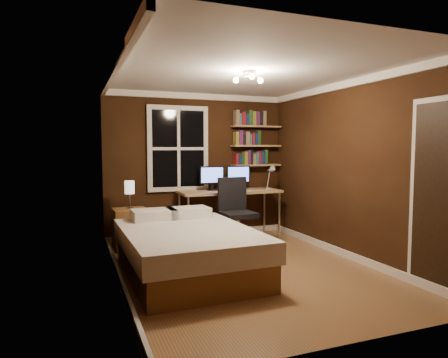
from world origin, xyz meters
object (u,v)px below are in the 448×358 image
object	(u,v)px
nightstand	(130,229)
radiator	(188,222)
bed	(187,250)
desk	(229,194)
monitor_right	(238,178)
office_chair	(236,221)
desk_lamp	(271,177)
monitor_left	(212,178)
bedside_lamp	(130,195)

from	to	relation	value
nightstand	radiator	world-z (taller)	nightstand
bed	desk	xyz separation A→B (m)	(1.22, 1.68, 0.47)
nightstand	radiator	size ratio (longest dim) A/B	1.12
nightstand	monitor_right	xyz separation A→B (m)	(1.91, 0.23, 0.73)
monitor_right	office_chair	world-z (taller)	monitor_right
nightstand	desk	distance (m)	1.78
nightstand	desk_lamp	world-z (taller)	desk_lamp
bed	monitor_left	size ratio (longest dim) A/B	4.92
bedside_lamp	office_chair	size ratio (longest dim) A/B	0.39
bed	desk	size ratio (longest dim) A/B	1.22
bed	monitor_right	xyz separation A→B (m)	(1.42, 1.77, 0.74)
desk	monitor_left	world-z (taller)	monitor_left
radiator	monitor_left	size ratio (longest dim) A/B	1.28
bedside_lamp	desk_lamp	size ratio (longest dim) A/B	0.99
bed	bedside_lamp	distance (m)	1.70
desk_lamp	desk	bearing A→B (deg)	168.42
monitor_right	office_chair	size ratio (longest dim) A/B	0.39
bed	radiator	distance (m)	2.00
desk	desk_lamp	world-z (taller)	desk_lamp
radiator	monitor_right	world-z (taller)	monitor_right
desk	office_chair	distance (m)	0.85
desk_lamp	office_chair	bearing A→B (deg)	-145.83
nightstand	office_chair	distance (m)	1.65
monitor_right	desk_lamp	bearing A→B (deg)	-24.44
monitor_right	bedside_lamp	bearing A→B (deg)	-173.05
desk	radiator	bearing A→B (deg)	159.90
bedside_lamp	radiator	bearing A→B (deg)	20.47
bed	monitor_left	distance (m)	2.13
monitor_right	office_chair	distance (m)	1.11
bedside_lamp	office_chair	xyz separation A→B (m)	(1.53, -0.61, -0.41)
nightstand	monitor_right	world-z (taller)	monitor_right
bedside_lamp	monitor_left	bearing A→B (deg)	9.32
nightstand	bedside_lamp	bearing A→B (deg)	0.00
desk	monitor_right	xyz separation A→B (m)	(0.20, 0.09, 0.27)
radiator	monitor_right	xyz separation A→B (m)	(0.87, -0.16, 0.76)
radiator	monitor_right	distance (m)	1.17
bedside_lamp	monitor_right	xyz separation A→B (m)	(1.91, 0.23, 0.20)
radiator	desk_lamp	distance (m)	1.63
nightstand	bedside_lamp	xyz separation A→B (m)	(0.00, 0.00, 0.53)
bedside_lamp	monitor_right	distance (m)	1.94
desk	office_chair	size ratio (longest dim) A/B	1.59
desk_lamp	office_chair	xyz separation A→B (m)	(-0.90, -0.61, -0.62)
bed	desk	distance (m)	2.13
nightstand	bedside_lamp	distance (m)	0.53
monitor_left	office_chair	bearing A→B (deg)	-82.66
bed	radiator	world-z (taller)	bed
office_chair	radiator	bearing A→B (deg)	113.07
monitor_left	office_chair	xyz separation A→B (m)	(0.11, -0.84, -0.61)
monitor_left	desk_lamp	world-z (taller)	desk_lamp
monitor_left	nightstand	bearing A→B (deg)	-170.68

